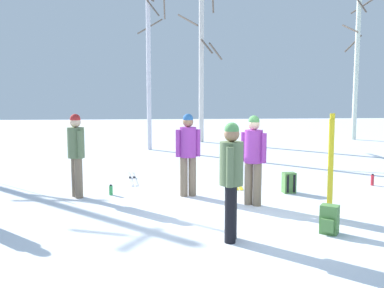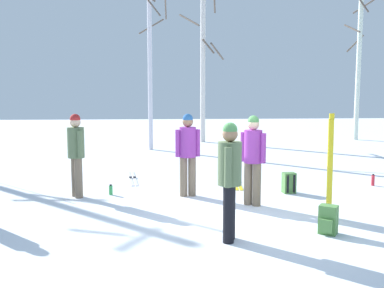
{
  "view_description": "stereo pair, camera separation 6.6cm",
  "coord_description": "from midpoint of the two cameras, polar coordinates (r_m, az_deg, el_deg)",
  "views": [
    {
      "loc": [
        -1.24,
        -6.8,
        2.1
      ],
      "look_at": [
        -0.42,
        2.69,
        1.0
      ],
      "focal_mm": 40.02,
      "sensor_mm": 36.0,
      "label": 1
    },
    {
      "loc": [
        -1.17,
        -6.8,
        2.1
      ],
      "look_at": [
        -0.42,
        2.69,
        1.0
      ],
      "focal_mm": 40.02,
      "sensor_mm": 36.0,
      "label": 2
    }
  ],
  "objects": [
    {
      "name": "backpack_0",
      "position": [
        6.89,
        17.95,
        -9.62
      ],
      "size": [
        0.34,
        0.34,
        0.44
      ],
      "color": "#4C7F3F",
      "rests_on": "ground_plane"
    },
    {
      "name": "person_3",
      "position": [
        9.03,
        -14.99,
        -0.76
      ],
      "size": [
        0.34,
        0.46,
        1.72
      ],
      "color": "#72604C",
      "rests_on": "ground_plane"
    },
    {
      "name": "person_4",
      "position": [
        8.81,
        -0.35,
        -0.71
      ],
      "size": [
        0.52,
        0.34,
        1.72
      ],
      "color": "#72604C",
      "rests_on": "ground_plane"
    },
    {
      "name": "backpack_1",
      "position": [
        9.45,
        12.96,
        -5.09
      ],
      "size": [
        0.28,
        0.31,
        0.44
      ],
      "color": "#4C7F3F",
      "rests_on": "ground_plane"
    },
    {
      "name": "person_0",
      "position": [
        8.16,
        8.35,
        -1.37
      ],
      "size": [
        0.43,
        0.36,
        1.72
      ],
      "color": "#72604C",
      "rests_on": "ground_plane"
    },
    {
      "name": "ski_pair_lying_0",
      "position": [
        10.4,
        6.1,
        -5.04
      ],
      "size": [
        0.36,
        1.79,
        0.05
      ],
      "color": "yellow",
      "rests_on": "ground_plane"
    },
    {
      "name": "water_bottle_0",
      "position": [
        9.21,
        -10.56,
        -6.04
      ],
      "size": [
        0.08,
        0.08,
        0.22
      ],
      "color": "green",
      "rests_on": "ground_plane"
    },
    {
      "name": "ski_pair_lying_1",
      "position": [
        10.87,
        -7.76,
        -4.55
      ],
      "size": [
        0.38,
        1.82,
        0.05
      ],
      "color": "white",
      "rests_on": "ground_plane"
    },
    {
      "name": "person_1",
      "position": [
        6.12,
        5.34,
        -3.98
      ],
      "size": [
        0.34,
        0.5,
        1.72
      ],
      "color": "black",
      "rests_on": "ground_plane"
    },
    {
      "name": "ground_plane",
      "position": [
        7.22,
        5.35,
        -10.35
      ],
      "size": [
        60.0,
        60.0,
        0.0
      ],
      "primitive_type": "plane",
      "color": "white"
    },
    {
      "name": "birch_tree_3",
      "position": [
        21.46,
        21.41,
        10.29
      ],
      "size": [
        1.48,
        1.47,
        7.02
      ],
      "color": "silver",
      "rests_on": "ground_plane"
    },
    {
      "name": "water_bottle_1",
      "position": [
        10.81,
        23.13,
        -4.45
      ],
      "size": [
        0.07,
        0.07,
        0.27
      ],
      "color": "red",
      "rests_on": "ground_plane"
    },
    {
      "name": "ski_pair_planted_1",
      "position": [
        7.64,
        18.16,
        -2.86
      ],
      "size": [
        0.14,
        0.09,
        1.79
      ],
      "color": "yellow",
      "rests_on": "ground_plane"
    },
    {
      "name": "birch_tree_1",
      "position": [
        16.46,
        -5.5,
        12.32
      ],
      "size": [
        1.48,
        1.41,
        7.17
      ],
      "color": "silver",
      "rests_on": "ground_plane"
    },
    {
      "name": "birch_tree_2",
      "position": [
        19.04,
        1.61,
        10.25
      ],
      "size": [
        2.0,
        1.45,
        6.7
      ],
      "color": "silver",
      "rests_on": "ground_plane"
    }
  ]
}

